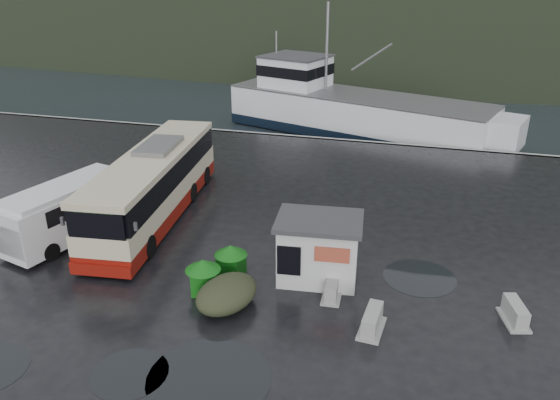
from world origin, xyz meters
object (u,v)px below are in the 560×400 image
(jersey_barrier_a, at_px, (332,297))
(jersey_barrier_c, at_px, (513,321))
(jersey_barrier_b, at_px, (371,330))
(waste_bin_right, at_px, (232,274))
(dome_tent, at_px, (227,306))
(coach_bus, at_px, (157,216))
(waste_bin_left, at_px, (204,291))
(white_van, at_px, (72,237))
(ticket_kiosk, at_px, (318,277))
(fishing_trawler, at_px, (356,118))

(jersey_barrier_a, relative_size, jersey_barrier_c, 0.94)
(jersey_barrier_a, distance_m, jersey_barrier_b, 2.39)
(waste_bin_right, height_order, dome_tent, waste_bin_right)
(coach_bus, bearing_deg, waste_bin_left, -55.77)
(white_van, distance_m, waste_bin_left, 8.15)
(dome_tent, relative_size, ticket_kiosk, 0.81)
(dome_tent, distance_m, fishing_trawler, 28.38)
(waste_bin_left, bearing_deg, jersey_barrier_c, 5.28)
(waste_bin_left, bearing_deg, white_van, 161.39)
(coach_bus, bearing_deg, white_van, -136.80)
(coach_bus, distance_m, jersey_barrier_b, 13.32)
(ticket_kiosk, bearing_deg, jersey_barrier_a, -62.63)
(ticket_kiosk, bearing_deg, jersey_barrier_c, -13.95)
(waste_bin_right, distance_m, dome_tent, 2.25)
(coach_bus, bearing_deg, ticket_kiosk, -28.33)
(ticket_kiosk, relative_size, jersey_barrier_b, 2.14)
(waste_bin_right, relative_size, dome_tent, 0.49)
(waste_bin_left, relative_size, fishing_trawler, 0.05)
(waste_bin_left, xyz_separation_m, ticket_kiosk, (4.09, 2.15, 0.00))
(coach_bus, relative_size, white_van, 1.96)
(waste_bin_left, distance_m, jersey_barrier_a, 4.98)
(jersey_barrier_a, height_order, jersey_barrier_c, jersey_barrier_c)
(jersey_barrier_a, bearing_deg, waste_bin_right, 172.74)
(white_van, xyz_separation_m, dome_tent, (8.95, -3.33, 0.00))
(coach_bus, distance_m, waste_bin_right, 7.10)
(jersey_barrier_a, height_order, fishing_trawler, fishing_trawler)
(coach_bus, xyz_separation_m, ticket_kiosk, (9.06, -3.67, 0.00))
(waste_bin_right, relative_size, fishing_trawler, 0.05)
(coach_bus, height_order, jersey_barrier_c, coach_bus)
(jersey_barrier_a, relative_size, jersey_barrier_b, 0.90)
(dome_tent, bearing_deg, jersey_barrier_c, 9.88)
(waste_bin_right, relative_size, ticket_kiosk, 0.40)
(dome_tent, xyz_separation_m, fishing_trawler, (0.91, 28.37, 0.00))
(dome_tent, bearing_deg, fishing_trawler, 88.15)
(waste_bin_left, bearing_deg, coach_bus, 130.48)
(white_van, height_order, waste_bin_left, white_van)
(jersey_barrier_b, bearing_deg, fishing_trawler, 98.93)
(ticket_kiosk, bearing_deg, waste_bin_right, -174.09)
(ticket_kiosk, xyz_separation_m, jersey_barrier_c, (7.37, -1.09, 0.00))
(white_van, distance_m, jersey_barrier_b, 14.72)
(coach_bus, bearing_deg, waste_bin_right, -44.35)
(coach_bus, xyz_separation_m, fishing_trawler, (7.11, 21.82, 0.00))
(waste_bin_left, height_order, jersey_barrier_b, waste_bin_left)
(jersey_barrier_b, bearing_deg, dome_tent, 179.44)
(white_van, height_order, fishing_trawler, fishing_trawler)
(waste_bin_right, height_order, jersey_barrier_a, waste_bin_right)
(coach_bus, xyz_separation_m, white_van, (-2.76, -3.22, 0.00))
(dome_tent, xyz_separation_m, jersey_barrier_b, (5.38, -0.05, 0.00))
(dome_tent, xyz_separation_m, ticket_kiosk, (2.87, 2.87, 0.00))
(fishing_trawler, bearing_deg, dome_tent, -73.38)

